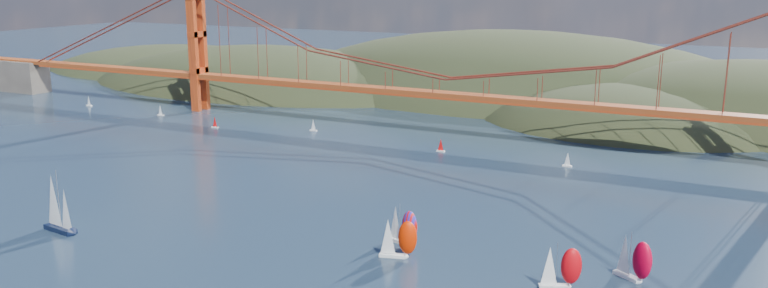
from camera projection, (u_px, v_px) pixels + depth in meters
headlands at (613, 130)px, 354.65m from camera, size 725.00×225.00×96.00m
bridge at (445, 51)px, 279.48m from camera, size 552.00×12.00×55.00m
sloop_navy at (57, 204)px, 180.07m from camera, size 10.23×6.20×15.45m
racer_0 at (397, 238)px, 163.98m from camera, size 8.66×5.10×9.71m
racer_1 at (560, 267)px, 148.06m from camera, size 8.55×6.15×9.60m
racer_2 at (633, 258)px, 152.10m from camera, size 8.86×7.19×10.13m
racer_rwb at (402, 225)px, 172.43m from camera, size 8.46×4.85×9.48m
distant_boat_0 at (89, 101)px, 347.61m from camera, size 3.00×2.00×4.70m
distant_boat_1 at (160, 110)px, 324.75m from camera, size 3.00×2.00×4.70m
distant_boat_2 at (215, 122)px, 299.54m from camera, size 3.00×2.00×4.70m
distant_boat_3 at (313, 125)px, 293.68m from camera, size 3.00×2.00×4.70m
distant_boat_8 at (568, 160)px, 240.31m from camera, size 3.00×2.00×4.70m
distant_boat_9 at (441, 145)px, 260.25m from camera, size 3.00×2.00×4.70m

